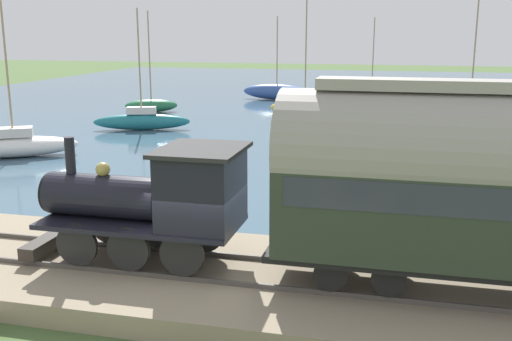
# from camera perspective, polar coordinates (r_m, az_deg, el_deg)

# --- Properties ---
(ground_plane) EXTENTS (200.00, 200.00, 0.00)m
(ground_plane) POSITION_cam_1_polar(r_m,az_deg,el_deg) (14.88, -5.52, -11.60)
(ground_plane) COLOR #476033
(harbor_water) EXTENTS (80.00, 80.00, 0.01)m
(harbor_water) POSITION_cam_1_polar(r_m,az_deg,el_deg) (56.62, 9.08, 6.77)
(harbor_water) COLOR #426075
(harbor_water) RESTS_ON ground
(rail_embankment) EXTENTS (5.52, 56.00, 0.66)m
(rail_embankment) POSITION_cam_1_polar(r_m,az_deg,el_deg) (15.04, -5.14, -10.18)
(rail_embankment) COLOR gray
(rail_embankment) RESTS_ON ground
(steam_locomotive) EXTENTS (2.23, 5.47, 3.00)m
(steam_locomotive) POSITION_cam_1_polar(r_m,az_deg,el_deg) (14.73, -9.19, -2.50)
(steam_locomotive) COLOR black
(steam_locomotive) RESTS_ON rail_embankment
(passenger_coach) EXTENTS (2.57, 9.93, 4.58)m
(passenger_coach) POSITION_cam_1_polar(r_m,az_deg,el_deg) (13.58, 22.53, -1.00)
(passenger_coach) COLOR black
(passenger_coach) RESTS_ON rail_embankment
(sailboat_white) EXTENTS (4.59, 6.19, 7.63)m
(sailboat_white) POSITION_cam_1_polar(r_m,az_deg,el_deg) (32.33, -22.05, 2.24)
(sailboat_white) COLOR white
(sailboat_white) RESTS_ON harbor_water
(sailboat_yellow) EXTENTS (2.07, 5.29, 8.62)m
(sailboat_yellow) POSITION_cam_1_polar(r_m,az_deg,el_deg) (44.78, 4.68, 6.02)
(sailboat_yellow) COLOR gold
(sailboat_yellow) RESTS_ON harbor_water
(sailboat_teal) EXTENTS (2.81, 6.14, 7.54)m
(sailboat_teal) POSITION_cam_1_polar(r_m,az_deg,el_deg) (38.92, -10.82, 4.70)
(sailboat_teal) COLOR #1E707A
(sailboat_teal) RESTS_ON harbor_water
(sailboat_green) EXTENTS (2.80, 4.26, 7.63)m
(sailboat_green) POSITION_cam_1_polar(r_m,az_deg,el_deg) (47.38, -9.94, 6.17)
(sailboat_green) COLOR #236B42
(sailboat_green) RESTS_ON harbor_water
(sailboat_brown) EXTENTS (2.69, 3.85, 7.35)m
(sailboat_brown) POSITION_cam_1_polar(r_m,az_deg,el_deg) (58.34, 10.95, 7.46)
(sailboat_brown) COLOR brown
(sailboat_brown) RESTS_ON harbor_water
(sailboat_gray) EXTENTS (3.75, 6.22, 8.27)m
(sailboat_gray) POSITION_cam_1_polar(r_m,az_deg,el_deg) (42.24, 19.64, 4.78)
(sailboat_gray) COLOR gray
(sailboat_gray) RESTS_ON harbor_water
(sailboat_blue) EXTENTS (2.19, 6.57, 7.40)m
(sailboat_blue) POSITION_cam_1_polar(r_m,az_deg,el_deg) (55.07, 2.00, 7.51)
(sailboat_blue) COLOR #335199
(sailboat_blue) RESTS_ON harbor_water
(rowboat_mid_harbor) EXTENTS (1.87, 2.98, 0.31)m
(rowboat_mid_harbor) POSITION_cam_1_polar(r_m,az_deg,el_deg) (23.83, 17.87, -2.17)
(rowboat_mid_harbor) COLOR #B7B2A3
(rowboat_mid_harbor) RESTS_ON harbor_water
(rowboat_far_out) EXTENTS (2.69, 2.52, 0.35)m
(rowboat_far_out) POSITION_cam_1_polar(r_m,az_deg,el_deg) (20.65, -13.92, -4.19)
(rowboat_far_out) COLOR silver
(rowboat_far_out) RESTS_ON harbor_water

